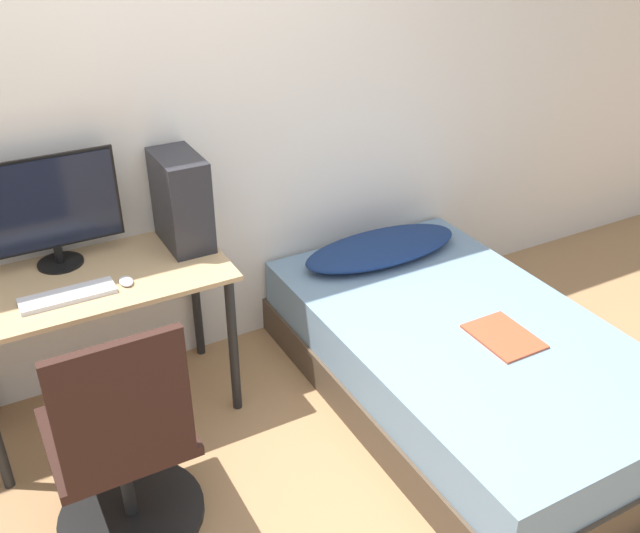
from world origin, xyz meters
TOP-DOWN VIEW (x-y plane):
  - wall_back at (0.00, 1.36)m, footprint 8.00×0.05m
  - desk at (-0.37, 1.04)m, footprint 1.13×0.59m
  - office_chair at (-0.48, 0.32)m, footprint 0.57×0.57m
  - bed at (1.12, 0.35)m, footprint 1.18×1.98m
  - pillow at (1.12, 1.08)m, footprint 0.90×0.36m
  - magazine at (1.19, 0.19)m, footprint 0.24×0.32m
  - monitor at (-0.47, 1.23)m, footprint 0.59×0.20m
  - keyboard at (-0.50, 0.92)m, footprint 0.38×0.12m
  - pc_tower at (0.08, 1.15)m, footprint 0.19×0.33m
  - mouse at (-0.26, 0.92)m, footprint 0.06×0.09m

SIDE VIEW (x-z plane):
  - bed at x=1.12m, z-range 0.00..0.42m
  - office_chair at x=-0.48m, z-range -0.12..0.87m
  - magazine at x=1.19m, z-range 0.42..0.43m
  - pillow at x=1.12m, z-range 0.42..0.53m
  - desk at x=-0.37m, z-range 0.26..0.99m
  - mouse at x=-0.26m, z-range 0.74..0.76m
  - keyboard at x=-0.50m, z-range 0.74..0.76m
  - pc_tower at x=0.08m, z-range 0.74..1.16m
  - monitor at x=-0.47m, z-range 0.76..1.25m
  - wall_back at x=0.00m, z-range 0.00..2.50m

